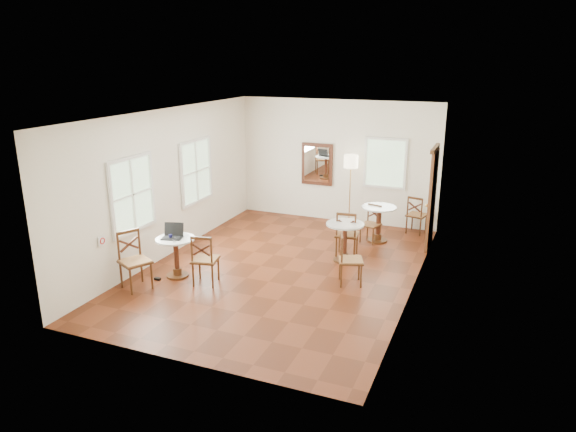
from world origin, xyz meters
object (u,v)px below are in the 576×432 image
object	(u,v)px
cafe_table_near	(176,253)
laptop	(173,234)
chair_back_b	(371,224)
chair_near_a	(205,259)
chair_mid_b	(349,260)
navy_mug	(171,237)
floor_lamp	(351,166)
power_adapter	(157,279)
chair_back_a	(416,215)
water_glass	(174,239)
chair_mid_a	(347,234)
mouse	(174,237)
cafe_table_back	(378,220)
chair_near_b	(134,261)
cafe_table_mid	(345,238)

from	to	relation	value
cafe_table_near	laptop	bearing A→B (deg)	158.61
chair_back_b	chair_near_a	bearing A→B (deg)	-107.92
chair_mid_b	chair_back_b	size ratio (longest dim) A/B	1.12
chair_mid_b	navy_mug	distance (m)	3.29
chair_near_a	chair_mid_b	xyz separation A→B (m)	(2.41, 0.99, -0.01)
chair_mid_b	floor_lamp	size ratio (longest dim) A/B	0.54
cafe_table_near	chair_near_a	world-z (taller)	chair_near_a
navy_mug	floor_lamp	bearing A→B (deg)	62.62
cafe_table_near	power_adapter	bearing A→B (deg)	-131.83
chair_near_a	chair_back_a	xyz separation A→B (m)	(3.08, 4.35, -0.03)
chair_back_b	navy_mug	size ratio (longest dim) A/B	8.36
cafe_table_near	chair_back_b	size ratio (longest dim) A/B	0.91
chair_mid_b	chair_back_a	bearing A→B (deg)	-31.84
navy_mug	water_glass	distance (m)	0.22
chair_mid_b	chair_back_a	size ratio (longest dim) A/B	1.04
chair_mid_a	mouse	bearing A→B (deg)	32.55
chair_near_a	laptop	xyz separation A→B (m)	(-0.73, 0.12, 0.35)
chair_back_b	mouse	bearing A→B (deg)	-115.85
chair_near_a	chair_mid_a	xyz separation A→B (m)	(1.99, 2.28, 0.01)
chair_back_a	chair_back_b	bearing A→B (deg)	62.93
mouse	navy_mug	xyz separation A→B (m)	(-0.05, -0.03, 0.02)
mouse	cafe_table_back	bearing A→B (deg)	28.12
chair_near_a	mouse	xyz separation A→B (m)	(-0.68, 0.07, 0.30)
laptop	water_glass	xyz separation A→B (m)	(0.17, -0.21, -0.01)
floor_lamp	water_glass	world-z (taller)	floor_lamp
chair_mid_a	chair_back_a	bearing A→B (deg)	-124.56
chair_near_b	water_glass	distance (m)	0.78
chair_back_a	floor_lamp	xyz separation A→B (m)	(-1.60, -0.04, 1.03)
navy_mug	power_adapter	distance (m)	0.84
chair_back_b	navy_mug	world-z (taller)	navy_mug
cafe_table_near	navy_mug	xyz separation A→B (m)	(-0.06, -0.05, 0.33)
chair_near_a	chair_back_b	bearing A→B (deg)	-136.06
cafe_table_mid	floor_lamp	world-z (taller)	floor_lamp
chair_near_b	chair_back_b	size ratio (longest dim) A/B	1.25
chair_back_b	power_adapter	xyz separation A→B (m)	(-3.16, -3.56, -0.39)
chair_back_a	power_adapter	bearing A→B (deg)	62.04
chair_back_a	power_adapter	world-z (taller)	chair_back_a
laptop	power_adapter	distance (m)	0.88
navy_mug	cafe_table_near	bearing A→B (deg)	40.28
chair_mid_b	floor_lamp	world-z (taller)	floor_lamp
chair_mid_a	chair_mid_b	bearing A→B (deg)	100.87
cafe_table_near	chair_back_b	world-z (taller)	chair_back_b
floor_lamp	power_adapter	bearing A→B (deg)	-118.11
cafe_table_back	chair_mid_b	bearing A→B (deg)	-89.38
mouse	power_adapter	bearing A→B (deg)	-152.34
chair_near_b	mouse	size ratio (longest dim) A/B	10.67
cafe_table_back	floor_lamp	size ratio (longest dim) A/B	0.46
water_glass	power_adapter	size ratio (longest dim) A/B	0.92
chair_back_a	chair_near_b	bearing A→B (deg)	63.53
cafe_table_back	power_adapter	bearing A→B (deg)	-132.20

